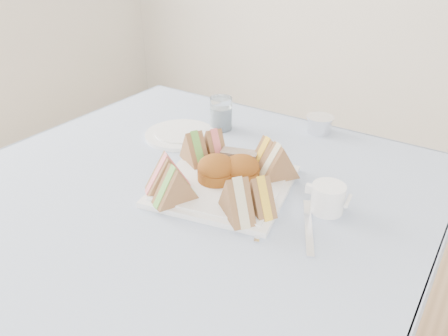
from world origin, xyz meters
The scene contains 20 objects.
table centered at (0.00, 0.00, 0.37)m, with size 0.90×0.90×0.74m, color brown.
tablecloth centered at (0.00, 0.00, 0.74)m, with size 1.02×1.02×0.01m, color #C0CCF8.
serving_plate centered at (0.07, 0.06, 0.75)m, with size 0.28×0.28×0.01m, color white.
sandwich_fl_a centered at (-0.01, -0.03, 0.80)m, with size 0.10×0.04×0.08m, color #9A6644, non-canonical shape.
sandwich_fl_b centered at (0.03, -0.06, 0.80)m, with size 0.09×0.04×0.08m, color #9A6644, non-canonical shape.
sandwich_fr_a centered at (0.19, 0.01, 0.80)m, with size 0.08×0.04×0.08m, color #9A6644, non-canonical shape.
sandwich_fr_b centered at (0.16, -0.03, 0.80)m, with size 0.09×0.04×0.08m, color #9A6644, non-canonical shape.
sandwich_bl_a centered at (-0.04, 0.10, 0.80)m, with size 0.09×0.04×0.08m, color #9A6644, non-canonical shape.
sandwich_bl_b centered at (-0.01, 0.14, 0.80)m, with size 0.09×0.04×0.08m, color #9A6644, non-canonical shape.
sandwich_br_a centered at (0.16, 0.14, 0.80)m, with size 0.09×0.04×0.08m, color #9A6644, non-canonical shape.
sandwich_br_b centered at (0.12, 0.17, 0.80)m, with size 0.09×0.04×0.08m, color #9A6644, non-canonical shape.
scone_left centered at (0.05, 0.06, 0.79)m, with size 0.08×0.08×0.06m, color #A84C18.
scone_right centered at (0.10, 0.09, 0.78)m, with size 0.08×0.08×0.05m, color #A84C18.
pastry_slice centered at (0.06, 0.14, 0.78)m, with size 0.08×0.03×0.04m, color #C2B786.
side_plate centered at (-0.17, 0.21, 0.75)m, with size 0.19×0.19×0.01m, color white.
water_glass centered at (-0.11, 0.32, 0.79)m, with size 0.06×0.06×0.09m, color white.
tea_strainer centered at (0.13, 0.45, 0.77)m, with size 0.08×0.08×0.04m, color silver.
knife centered at (0.29, 0.03, 0.75)m, with size 0.01×0.18×0.00m, color silver.
fork centered at (0.19, 0.01, 0.75)m, with size 0.01×0.17×0.00m, color silver.
creamer_jug centered at (0.29, 0.10, 0.78)m, with size 0.07×0.07×0.06m, color white.
Camera 1 is at (0.53, -0.62, 1.25)m, focal length 35.00 mm.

